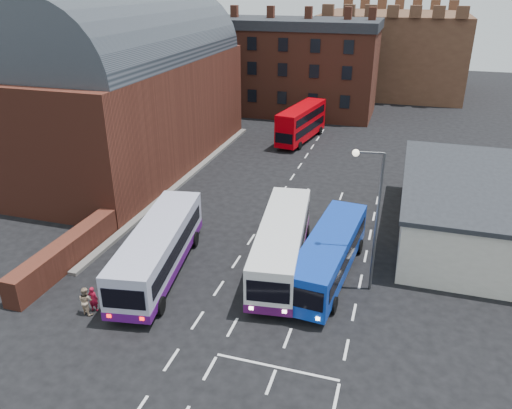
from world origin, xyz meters
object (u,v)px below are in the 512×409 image
(bus_blue, at_px, (329,253))
(pedestrian_beige, at_px, (86,301))
(pedestrian_red, at_px, (93,299))
(bus_red_double, at_px, (301,123))
(bus_white_inbound, at_px, (282,242))
(street_lamp, at_px, (373,209))
(bus_white_outbound, at_px, (159,247))

(bus_blue, distance_m, pedestrian_beige, 14.22)
(pedestrian_red, bearing_deg, bus_red_double, -101.85)
(bus_white_inbound, bearing_deg, pedestrian_red, 32.97)
(bus_white_inbound, height_order, pedestrian_red, bus_white_inbound)
(bus_blue, relative_size, pedestrian_beige, 6.49)
(bus_white_inbound, xyz_separation_m, street_lamp, (5.34, -0.87, 3.35))
(street_lamp, bearing_deg, bus_white_inbound, 170.77)
(bus_red_double, xyz_separation_m, street_lamp, (10.03, -28.11, 3.11))
(bus_blue, height_order, pedestrian_red, bus_blue)
(pedestrian_beige, bearing_deg, bus_white_outbound, -96.45)
(bus_white_inbound, distance_m, pedestrian_beige, 11.94)
(bus_white_inbound, bearing_deg, bus_red_double, -87.45)
(pedestrian_beige, bearing_deg, bus_blue, -133.18)
(bus_white_inbound, xyz_separation_m, bus_red_double, (-4.69, 27.25, 0.23))
(street_lamp, bearing_deg, bus_white_outbound, -171.11)
(bus_white_outbound, height_order, pedestrian_beige, bus_white_outbound)
(bus_white_outbound, relative_size, bus_white_inbound, 1.00)
(bus_white_inbound, distance_m, bus_red_double, 27.65)
(bus_white_outbound, relative_size, pedestrian_beige, 7.13)
(bus_white_outbound, distance_m, bus_blue, 10.42)
(bus_blue, bearing_deg, pedestrian_red, 36.28)
(bus_red_double, relative_size, pedestrian_beige, 6.08)
(bus_red_double, bearing_deg, pedestrian_red, 92.58)
(bus_white_outbound, height_order, bus_red_double, bus_red_double)
(bus_blue, relative_size, street_lamp, 1.24)
(bus_white_inbound, height_order, bus_red_double, bus_red_double)
(bus_white_outbound, bearing_deg, bus_white_inbound, 12.31)
(bus_blue, height_order, pedestrian_beige, bus_blue)
(bus_red_double, distance_m, street_lamp, 30.01)
(bus_white_inbound, relative_size, pedestrian_beige, 7.11)
(bus_white_outbound, xyz_separation_m, pedestrian_beige, (-1.94, -4.96, -1.02))
(bus_white_inbound, height_order, pedestrian_beige, bus_white_inbound)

